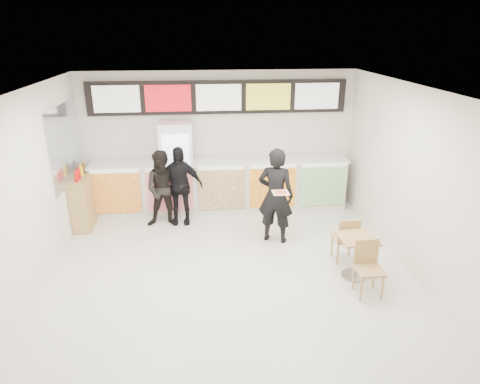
{
  "coord_description": "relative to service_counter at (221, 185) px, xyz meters",
  "views": [
    {
      "loc": [
        -0.44,
        -5.79,
        3.82
      ],
      "look_at": [
        0.24,
        1.2,
        1.12
      ],
      "focal_mm": 32.0,
      "sensor_mm": 36.0,
      "label": 1
    }
  ],
  "objects": [
    {
      "name": "floor",
      "position": [
        -0.0,
        -3.09,
        -0.57
      ],
      "size": [
        7.0,
        7.0,
        0.0
      ],
      "primitive_type": "plane",
      "color": "beige",
      "rests_on": "ground"
    },
    {
      "name": "ceiling",
      "position": [
        -0.0,
        -3.09,
        2.43
      ],
      "size": [
        7.0,
        7.0,
        0.0
      ],
      "primitive_type": "plane",
      "rotation": [
        3.14,
        0.0,
        0.0
      ],
      "color": "white",
      "rests_on": "wall_back"
    },
    {
      "name": "wall_back",
      "position": [
        -0.0,
        0.41,
        0.93
      ],
      "size": [
        6.0,
        0.0,
        6.0
      ],
      "primitive_type": "plane",
      "rotation": [
        1.57,
        0.0,
        0.0
      ],
      "color": "silver",
      "rests_on": "floor"
    },
    {
      "name": "wall_left",
      "position": [
        -3.0,
        -3.09,
        0.93
      ],
      "size": [
        0.0,
        7.0,
        7.0
      ],
      "primitive_type": "plane",
      "rotation": [
        1.57,
        0.0,
        1.57
      ],
      "color": "silver",
      "rests_on": "floor"
    },
    {
      "name": "wall_right",
      "position": [
        3.0,
        -3.09,
        0.93
      ],
      "size": [
        0.0,
        7.0,
        7.0
      ],
      "primitive_type": "plane",
      "rotation": [
        1.57,
        0.0,
        -1.57
      ],
      "color": "silver",
      "rests_on": "floor"
    },
    {
      "name": "service_counter",
      "position": [
        0.0,
        0.0,
        0.0
      ],
      "size": [
        5.56,
        0.77,
        1.14
      ],
      "color": "silver",
      "rests_on": "floor"
    },
    {
      "name": "menu_board",
      "position": [
        0.0,
        0.32,
        1.88
      ],
      "size": [
        5.5,
        0.14,
        0.7
      ],
      "color": "black",
      "rests_on": "wall_back"
    },
    {
      "name": "drinks_fridge",
      "position": [
        -0.93,
        0.02,
        0.43
      ],
      "size": [
        0.7,
        0.67,
        2.0
      ],
      "color": "white",
      "rests_on": "floor"
    },
    {
      "name": "mirror_panel",
      "position": [
        -2.99,
        -0.64,
        1.18
      ],
      "size": [
        0.01,
        2.0,
        1.5
      ],
      "primitive_type": "cube",
      "color": "#B2B7BF",
      "rests_on": "wall_left"
    },
    {
      "name": "customer_main",
      "position": [
        0.93,
        -1.61,
        0.34
      ],
      "size": [
        0.78,
        0.66,
        1.83
      ],
      "primitive_type": "imported",
      "rotation": [
        0.0,
        0.0,
        2.76
      ],
      "color": "black",
      "rests_on": "floor"
    },
    {
      "name": "customer_left",
      "position": [
        -1.18,
        -0.74,
        0.22
      ],
      "size": [
        0.81,
        0.65,
        1.59
      ],
      "primitive_type": "imported",
      "rotation": [
        0.0,
        0.0,
        -0.06
      ],
      "color": "black",
      "rests_on": "floor"
    },
    {
      "name": "customer_mid",
      "position": [
        -0.89,
        -0.63,
        0.25
      ],
      "size": [
        0.99,
        0.47,
        1.64
      ],
      "primitive_type": "imported",
      "rotation": [
        0.0,
        0.0,
        -0.08
      ],
      "color": "black",
      "rests_on": "floor"
    },
    {
      "name": "pizza_slice",
      "position": [
        0.93,
        -2.06,
        0.58
      ],
      "size": [
        0.36,
        0.36,
        0.02
      ],
      "color": "beige",
      "rests_on": "customer_main"
    },
    {
      "name": "cafe_table",
      "position": [
        2.02,
        -3.02,
        -0.08
      ],
      "size": [
        0.59,
        1.46,
        0.85
      ],
      "rotation": [
        0.0,
        0.0,
        0.03
      ],
      "color": "#AB874E",
      "rests_on": "floor"
    },
    {
      "name": "condiment_ledge",
      "position": [
        -2.82,
        -0.6,
        -0.04
      ],
      "size": [
        0.38,
        0.94,
        1.25
      ],
      "color": "#AB874E",
      "rests_on": "floor"
    }
  ]
}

